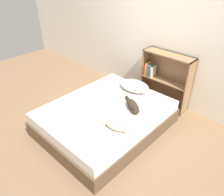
# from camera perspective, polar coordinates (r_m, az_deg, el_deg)

# --- Properties ---
(ground_plane) EXTENTS (8.00, 8.00, 0.00)m
(ground_plane) POSITION_cam_1_polar(r_m,az_deg,el_deg) (3.55, -1.59, -7.69)
(ground_plane) COLOR #846647
(wall_back) EXTENTS (8.00, 0.06, 2.50)m
(wall_back) POSITION_cam_1_polar(r_m,az_deg,el_deg) (3.97, 13.02, 16.44)
(wall_back) COLOR white
(wall_back) RESTS_ON ground_plane
(bed) EXTENTS (1.50, 1.89, 0.40)m
(bed) POSITION_cam_1_polar(r_m,az_deg,el_deg) (3.43, -1.63, -5.18)
(bed) COLOR brown
(bed) RESTS_ON ground_plane
(pillow) EXTENTS (0.54, 0.38, 0.14)m
(pillow) POSITION_cam_1_polar(r_m,az_deg,el_deg) (3.76, 5.92, 3.18)
(pillow) COLOR beige
(pillow) RESTS_ON bed
(cat_light) EXTENTS (0.48, 0.24, 0.14)m
(cat_light) POSITION_cam_1_polar(r_m,az_deg,el_deg) (2.87, 1.51, -7.20)
(cat_light) COLOR beige
(cat_light) RESTS_ON bed
(cat_dark) EXTENTS (0.45, 0.34, 0.14)m
(cat_dark) POSITION_cam_1_polar(r_m,az_deg,el_deg) (3.25, 5.48, -2.07)
(cat_dark) COLOR #33281E
(cat_dark) RESTS_ON bed
(bookshelf) EXTENTS (0.89, 0.26, 0.98)m
(bookshelf) POSITION_cam_1_polar(r_m,az_deg,el_deg) (4.02, 13.71, 5.00)
(bookshelf) COLOR #8E6B47
(bookshelf) RESTS_ON ground_plane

